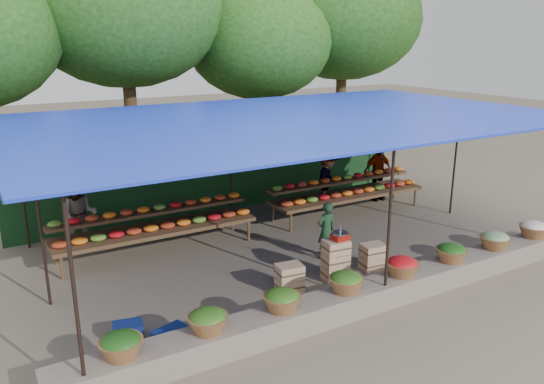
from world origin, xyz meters
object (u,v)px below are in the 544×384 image
crate_counter (334,264)px  blue_crate_front (172,339)px  vendor_seated (326,231)px  weighing_scale (340,236)px  blue_crate_back (128,331)px

crate_counter → blue_crate_front: 3.45m
crate_counter → vendor_seated: (0.44, 0.88, 0.28)m
weighing_scale → vendor_seated: (0.33, 0.88, -0.25)m
weighing_scale → vendor_seated: 0.98m
vendor_seated → blue_crate_front: 4.15m
crate_counter → blue_crate_back: size_ratio=5.50×
vendor_seated → weighing_scale: bearing=67.0°
crate_counter → blue_crate_back: crate_counter is taller
crate_counter → blue_crate_back: (-3.87, -0.11, -0.18)m
crate_counter → vendor_seated: vendor_seated is taller
vendor_seated → blue_crate_front: vendor_seated is taller
blue_crate_back → crate_counter: bearing=13.5°
blue_crate_front → blue_crate_back: bearing=115.6°
weighing_scale → blue_crate_back: 4.04m
blue_crate_front → blue_crate_back: (-0.48, 0.55, -0.02)m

